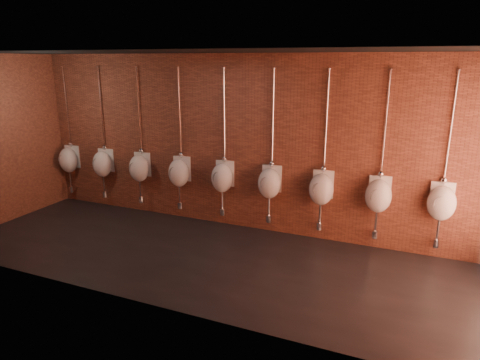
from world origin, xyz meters
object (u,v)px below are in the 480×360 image
object	(u,v)px
urinal_0	(69,159)
urinal_7	(378,195)
urinal_6	(321,189)
urinal_4	(222,177)
urinal_5	(270,183)
urinal_2	(139,168)
urinal_1	(103,163)
urinal_3	(179,172)
urinal_8	(442,202)

from	to	relation	value
urinal_0	urinal_7	bearing A→B (deg)	0.00
urinal_6	urinal_7	bearing A→B (deg)	0.00
urinal_4	urinal_5	xyz separation A→B (m)	(0.93, 0.00, 0.00)
urinal_2	urinal_1	bearing A→B (deg)	180.00
urinal_3	urinal_5	bearing A→B (deg)	0.00
urinal_2	urinal_7	bearing A→B (deg)	0.00
urinal_1	urinal_3	bearing A→B (deg)	0.00
urinal_4	urinal_5	world-z (taller)	same
urinal_1	urinal_5	size ratio (longest dim) A/B	1.00
urinal_0	urinal_7	world-z (taller)	same
urinal_1	urinal_7	xyz separation A→B (m)	(5.59, 0.00, 0.00)
urinal_2	urinal_4	size ratio (longest dim) A/B	1.00
urinal_0	urinal_6	bearing A→B (deg)	0.00
urinal_1	urinal_5	world-z (taller)	same
urinal_2	urinal_8	distance (m)	5.59
urinal_7	urinal_5	bearing A→B (deg)	180.00
urinal_1	urinal_3	world-z (taller)	same
urinal_0	urinal_1	distance (m)	0.93
urinal_0	urinal_3	xyz separation A→B (m)	(2.79, 0.00, 0.00)
urinal_0	urinal_5	bearing A→B (deg)	0.00
urinal_0	urinal_3	bearing A→B (deg)	0.00
urinal_1	urinal_6	xyz separation A→B (m)	(4.66, 0.00, 0.00)
urinal_4	urinal_3	bearing A→B (deg)	180.00
urinal_4	urinal_6	size ratio (longest dim) A/B	1.00
urinal_1	urinal_2	distance (m)	0.93
urinal_5	urinal_7	bearing A→B (deg)	0.00
urinal_6	urinal_7	xyz separation A→B (m)	(0.93, 0.00, 0.00)
urinal_2	urinal_4	xyz separation A→B (m)	(1.86, 0.00, 0.00)
urinal_1	urinal_7	distance (m)	5.59
urinal_2	urinal_8	xyz separation A→B (m)	(5.59, 0.00, 0.00)
urinal_3	urinal_8	size ratio (longest dim) A/B	1.00
urinal_5	urinal_7	xyz separation A→B (m)	(1.86, 0.00, 0.00)
urinal_0	urinal_3	world-z (taller)	same
urinal_5	urinal_7	distance (m)	1.86
urinal_4	urinal_8	xyz separation A→B (m)	(3.73, 0.00, 0.00)
urinal_7	urinal_3	bearing A→B (deg)	180.00
urinal_3	urinal_8	bearing A→B (deg)	0.00
urinal_3	urinal_8	distance (m)	4.66
urinal_0	urinal_1	size ratio (longest dim) A/B	1.00
urinal_0	urinal_8	world-z (taller)	same
urinal_2	urinal_8	world-z (taller)	same
urinal_1	urinal_4	distance (m)	2.79
urinal_8	urinal_5	bearing A→B (deg)	180.00
urinal_4	urinal_8	size ratio (longest dim) A/B	1.00
urinal_0	urinal_4	xyz separation A→B (m)	(3.73, 0.00, 0.00)
urinal_3	urinal_4	bearing A→B (deg)	0.00
urinal_0	urinal_3	distance (m)	2.79
urinal_0	urinal_8	bearing A→B (deg)	0.00
urinal_4	urinal_1	bearing A→B (deg)	180.00
urinal_2	urinal_5	bearing A→B (deg)	0.00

